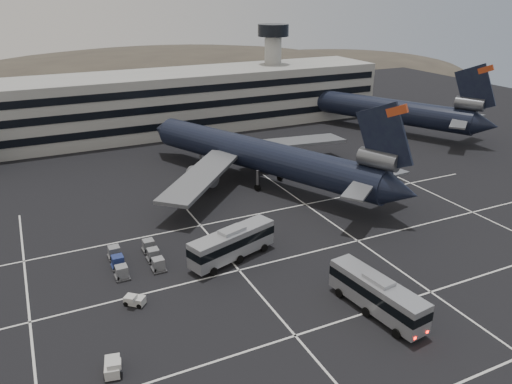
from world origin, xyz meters
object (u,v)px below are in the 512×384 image
Objects in this scene: trijet_main at (263,156)px; bus_near at (377,294)px; bus_far at (232,243)px; uld_cluster at (136,258)px; tug_a at (112,367)px.

bus_near is at bearing -122.84° from trijet_main.
bus_near is at bearing -169.37° from bus_far.
bus_near is 19.61m from bus_far.
uld_cluster is at bearing 52.16° from bus_far.
tug_a is (-17.95, -14.28, -1.70)m from bus_far.
bus_far is 1.69× the size of uld_cluster.
trijet_main is at bearing -52.57° from bus_far.
bus_far is 4.73× the size of tug_a.
bus_far is at bearing -148.66° from trijet_main.
bus_far is (-9.40, 17.21, 0.03)m from bus_near.
trijet_main is at bearing 74.30° from bus_near.
bus_near is 4.67× the size of tug_a.
bus_far is (-15.51, -22.52, -2.86)m from trijet_main.
bus_near is 29.94m from uld_cluster.
uld_cluster is at bearing -169.90° from trijet_main.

